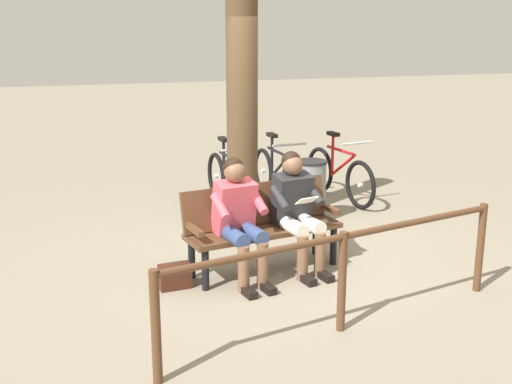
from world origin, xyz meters
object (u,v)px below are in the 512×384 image
object	(u,v)px
tree_trunk	(242,84)
bicycle_orange	(339,175)
litter_bin	(311,191)
bicycle_silver	(277,176)
person_reading	(296,206)
bench	(261,221)
handbag	(175,276)
bicycle_blue	(229,182)
person_companion	(239,214)

from	to	relation	value
tree_trunk	bicycle_orange	bearing A→B (deg)	-152.19
litter_bin	bicycle_silver	xyz separation A→B (m)	(0.12, -0.99, -0.03)
person_reading	tree_trunk	bearing A→B (deg)	-94.32
bench	tree_trunk	xyz separation A→B (m)	(-0.17, -1.32, 1.24)
handbag	tree_trunk	distance (m)	2.53
bicycle_orange	bicycle_silver	distance (m)	0.88
handbag	tree_trunk	world-z (taller)	tree_trunk
tree_trunk	bicycle_silver	world-z (taller)	tree_trunk
handbag	bicycle_silver	xyz separation A→B (m)	(-1.87, -2.60, 0.24)
tree_trunk	bicycle_blue	distance (m)	1.65
person_reading	bicycle_silver	xyz separation A→B (m)	(-0.60, -2.44, -0.31)
handbag	bicycle_blue	size ratio (longest dim) A/B	0.18
bench	person_companion	bearing A→B (deg)	26.80
bicycle_orange	bicycle_blue	distance (m)	1.59
litter_bin	handbag	bearing A→B (deg)	38.98
person_companion	bicycle_blue	distance (m)	2.51
person_companion	tree_trunk	xyz separation A→B (m)	(-0.46, -1.54, 1.08)
bench	handbag	world-z (taller)	bench
litter_bin	bicycle_silver	bearing A→B (deg)	-82.85
bench	litter_bin	distance (m)	1.72
litter_bin	bicycle_orange	distance (m)	1.12
bench	bicycle_orange	world-z (taller)	bicycle_orange
bench	person_reading	size ratio (longest dim) A/B	1.38
person_companion	litter_bin	size ratio (longest dim) A/B	1.54
litter_bin	bicycle_silver	world-z (taller)	bicycle_silver
person_reading	tree_trunk	xyz separation A→B (m)	(0.17, -1.42, 1.08)
tree_trunk	litter_bin	world-z (taller)	tree_trunk
bench	bicycle_blue	bearing A→B (deg)	-106.81
person_companion	handbag	xyz separation A→B (m)	(0.64, 0.04, -0.54)
person_reading	handbag	bearing A→B (deg)	-3.73
person_reading	bicycle_blue	xyz separation A→B (m)	(0.12, -2.31, -0.31)
tree_trunk	litter_bin	xyz separation A→B (m)	(-0.89, -0.03, -1.36)
bench	bicycle_silver	xyz separation A→B (m)	(-0.94, -2.34, -0.15)
tree_trunk	litter_bin	bearing A→B (deg)	-178.15
person_reading	bicycle_blue	distance (m)	2.34
bicycle_blue	person_companion	bearing A→B (deg)	-17.43
bicycle_orange	tree_trunk	bearing A→B (deg)	-71.97
handbag	bicycle_blue	xyz separation A→B (m)	(-1.15, -2.48, 0.24)
bicycle_silver	bicycle_blue	size ratio (longest dim) A/B	1.00
litter_bin	bicycle_orange	size ratio (longest dim) A/B	0.47
person_companion	person_reading	bearing A→B (deg)	179.95
person_reading	handbag	size ratio (longest dim) A/B	4.00
person_companion	bicycle_orange	world-z (taller)	person_companion
bench	bicycle_orange	distance (m)	2.84
bicycle_orange	bicycle_silver	world-z (taller)	same
person_reading	tree_trunk	distance (m)	1.80
bench	bicycle_silver	size ratio (longest dim) A/B	0.99
tree_trunk	bench	bearing A→B (deg)	82.55
litter_bin	bicycle_blue	xyz separation A→B (m)	(0.85, -0.86, -0.03)
bench	litter_bin	xyz separation A→B (m)	(-1.07, -1.35, -0.11)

